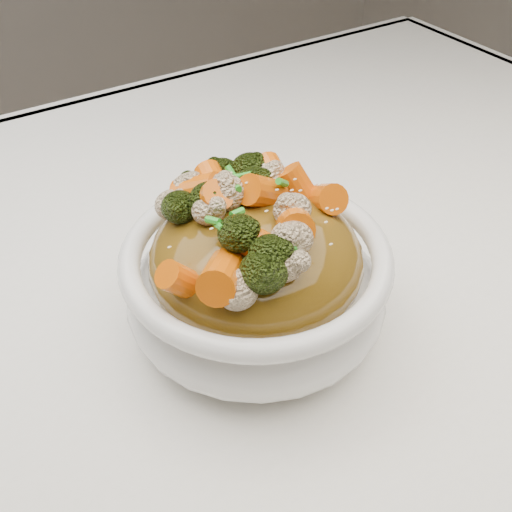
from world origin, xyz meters
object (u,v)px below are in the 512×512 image
bowl (256,286)px  broccoli (256,195)px  dining_table (227,504)px  carrots (256,194)px

bowl → broccoli: broccoli is taller
dining_table → broccoli: (0.01, -0.05, 0.50)m
bowl → broccoli: bearing=0.0°
bowl → broccoli: (0.00, 0.00, 0.08)m
broccoli → bowl: bearing=0.0°
dining_table → broccoli: 0.50m
dining_table → broccoli: bearing=-81.6°
dining_table → bowl: bearing=-81.6°
bowl → carrots: size_ratio=1.26×
carrots → broccoli: bearing=0.0°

